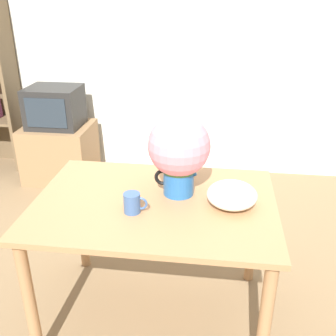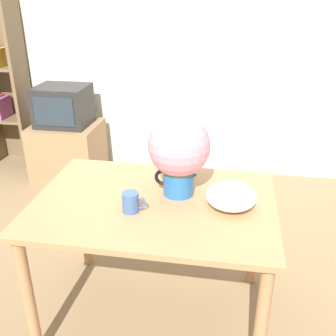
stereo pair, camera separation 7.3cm
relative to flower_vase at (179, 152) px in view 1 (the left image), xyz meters
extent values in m
plane|color=#7F6647|center=(-0.03, -0.08, -1.01)|extent=(12.00, 12.00, 0.00)
cube|color=silver|center=(-0.03, 1.99, 0.29)|extent=(8.00, 0.05, 2.60)
cube|color=#A3754C|center=(-0.11, -0.10, -0.26)|extent=(1.24, 0.88, 0.03)
cylinder|color=#A3754C|center=(-0.67, -0.48, -0.64)|extent=(0.06, 0.06, 0.74)
cylinder|color=#A3754C|center=(0.45, -0.48, -0.64)|extent=(0.06, 0.06, 0.74)
cylinder|color=#A3754C|center=(-0.67, 0.28, -0.64)|extent=(0.06, 0.06, 0.74)
cylinder|color=#A3754C|center=(0.45, 0.28, -0.64)|extent=(0.06, 0.06, 0.74)
cylinder|color=#235B9E|center=(0.00, 0.00, -0.16)|extent=(0.16, 0.16, 0.16)
cone|color=#235B9E|center=(0.07, 0.00, -0.10)|extent=(0.06, 0.06, 0.04)
torus|color=black|center=(-0.08, 0.00, -0.15)|extent=(0.09, 0.02, 0.09)
sphere|color=#3D7033|center=(0.00, 0.00, -0.02)|extent=(0.24, 0.24, 0.24)
sphere|color=pink|center=(0.00, 0.00, 0.03)|extent=(0.32, 0.32, 0.32)
cylinder|color=#385689|center=(-0.20, -0.22, -0.19)|extent=(0.08, 0.08, 0.10)
torus|color=#385689|center=(-0.16, -0.22, -0.19)|extent=(0.07, 0.01, 0.07)
ellipsoid|color=white|center=(0.28, -0.09, -0.18)|extent=(0.25, 0.25, 0.12)
cube|color=#8E6B47|center=(-1.34, 1.60, -0.73)|extent=(0.64, 0.55, 0.55)
cube|color=black|center=(-1.34, 1.60, -0.27)|extent=(0.48, 0.41, 0.37)
cube|color=#232D38|center=(-1.34, 1.39, -0.27)|extent=(0.38, 0.01, 0.27)
cube|color=brown|center=(-1.86, 1.81, -0.12)|extent=(0.04, 0.32, 1.77)
camera|label=1|loc=(0.18, -1.83, 0.76)|focal=42.00mm
camera|label=2|loc=(0.26, -1.82, 0.76)|focal=42.00mm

